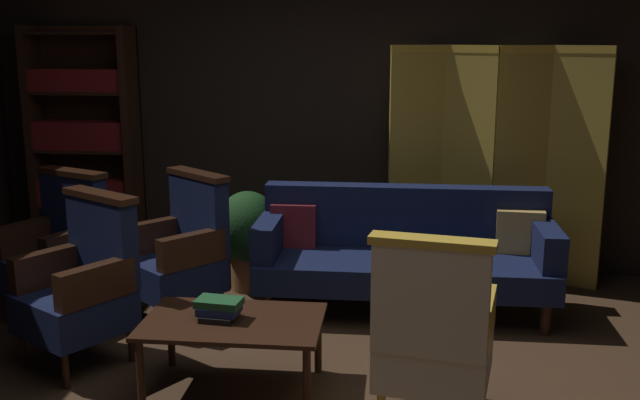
% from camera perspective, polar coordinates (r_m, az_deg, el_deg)
% --- Properties ---
extents(ground_plane, '(10.00, 10.00, 0.00)m').
position_cam_1_polar(ground_plane, '(4.26, -1.19, -14.97)').
color(ground_plane, '#3D2819').
extents(back_wall, '(7.20, 0.10, 2.80)m').
position_cam_1_polar(back_wall, '(6.24, 1.64, 7.34)').
color(back_wall, black).
rests_on(back_wall, ground_plane).
extents(folding_screen, '(1.67, 0.34, 1.90)m').
position_cam_1_polar(folding_screen, '(6.04, 13.30, 2.86)').
color(folding_screen, '#B29338').
rests_on(folding_screen, ground_plane).
extents(bookshelf, '(0.90, 0.32, 2.05)m').
position_cam_1_polar(bookshelf, '(6.56, -17.69, 4.05)').
color(bookshelf, black).
rests_on(bookshelf, ground_plane).
extents(velvet_couch, '(2.12, 0.78, 0.88)m').
position_cam_1_polar(velvet_couch, '(5.41, 6.56, -3.80)').
color(velvet_couch, black).
rests_on(velvet_couch, ground_plane).
extents(coffee_table, '(1.00, 0.64, 0.42)m').
position_cam_1_polar(coffee_table, '(4.22, -6.73, -9.74)').
color(coffee_table, black).
rests_on(coffee_table, ground_plane).
extents(armchair_gilt_accent, '(0.68, 0.67, 1.04)m').
position_cam_1_polar(armchair_gilt_accent, '(3.85, 8.77, -10.20)').
color(armchair_gilt_accent, gold).
rests_on(armchair_gilt_accent, ground_plane).
extents(armchair_wing_left, '(0.77, 0.77, 1.04)m').
position_cam_1_polar(armchair_wing_left, '(5.54, -19.57, -3.65)').
color(armchair_wing_left, black).
rests_on(armchair_wing_left, ground_plane).
extents(armchair_wing_right, '(0.81, 0.81, 1.04)m').
position_cam_1_polar(armchair_wing_right, '(5.27, -10.71, -3.95)').
color(armchair_wing_right, black).
rests_on(armchair_wing_right, ground_plane).
extents(armchair_wing_far, '(0.80, 0.80, 1.04)m').
position_cam_1_polar(armchair_wing_far, '(4.74, -17.89, -6.27)').
color(armchair_wing_far, black).
rests_on(armchair_wing_far, ground_plane).
extents(potted_plant, '(0.50, 0.50, 0.79)m').
position_cam_1_polar(potted_plant, '(5.81, -5.60, -2.58)').
color(potted_plant, brown).
rests_on(potted_plant, ground_plane).
extents(book_black_cloth, '(0.20, 0.20, 0.03)m').
position_cam_1_polar(book_black_cloth, '(4.21, -7.79, -8.89)').
color(book_black_cloth, black).
rests_on(book_black_cloth, coffee_table).
extents(book_navy_cloth, '(0.24, 0.18, 0.04)m').
position_cam_1_polar(book_navy_cloth, '(4.20, -7.80, -8.40)').
color(book_navy_cloth, navy).
rests_on(book_navy_cloth, book_black_cloth).
extents(book_green_cloth, '(0.27, 0.19, 0.04)m').
position_cam_1_polar(book_green_cloth, '(4.18, -7.82, -7.85)').
color(book_green_cloth, '#1E4C28').
rests_on(book_green_cloth, book_navy_cloth).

